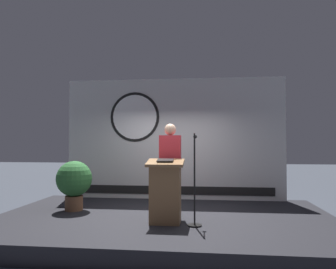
# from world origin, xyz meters

# --- Properties ---
(ground_plane) EXTENTS (40.00, 40.00, 0.00)m
(ground_plane) POSITION_xyz_m (0.00, 0.00, 0.00)
(ground_plane) COLOR #383D47
(stage_platform) EXTENTS (6.40, 4.00, 0.30)m
(stage_platform) POSITION_xyz_m (0.00, 0.00, 0.15)
(stage_platform) COLOR black
(stage_platform) RESTS_ON ground
(banner_display) EXTENTS (5.40, 0.12, 2.98)m
(banner_display) POSITION_xyz_m (-0.03, 1.85, 1.79)
(banner_display) COLOR silver
(banner_display) RESTS_ON stage_platform
(podium) EXTENTS (0.64, 0.50, 1.11)m
(podium) POSITION_xyz_m (0.09, -0.56, 0.85)
(podium) COLOR olive
(podium) RESTS_ON stage_platform
(speaker_person) EXTENTS (0.40, 0.26, 1.75)m
(speaker_person) POSITION_xyz_m (0.12, -0.08, 1.20)
(speaker_person) COLOR black
(speaker_person) RESTS_ON stage_platform
(microphone_stand) EXTENTS (0.24, 0.52, 1.55)m
(microphone_stand) POSITION_xyz_m (0.60, -0.66, 0.85)
(microphone_stand) COLOR black
(microphone_stand) RESTS_ON stage_platform
(potted_plant) EXTENTS (0.73, 0.73, 1.01)m
(potted_plant) POSITION_xyz_m (-1.91, 0.26, 0.90)
(potted_plant) COLOR brown
(potted_plant) RESTS_ON stage_platform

